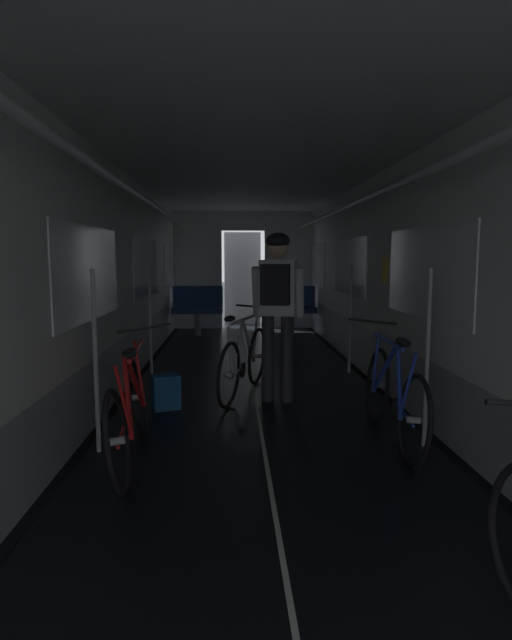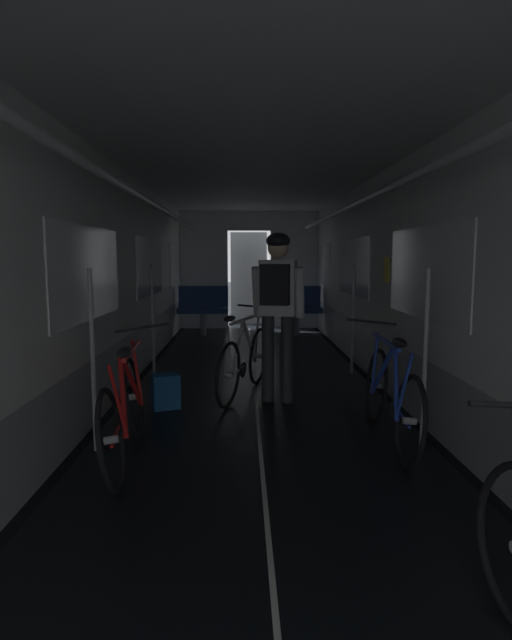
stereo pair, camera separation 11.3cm
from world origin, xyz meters
The scene contains 8 objects.
train_car_shell centered at (0.00, 3.60, 1.70)m, with size 3.14×12.34×2.57m.
bench_seat_far_left centered at (-0.90, 8.07, 0.57)m, with size 0.98×0.51×0.95m.
bench_seat_far_right centered at (0.90, 8.07, 0.57)m, with size 0.98×0.51×0.95m.
bicycle_blue centered at (1.05, 2.23, 0.38)m, with size 0.44×1.69×0.95m.
bicycle_red centered at (-1.00, 1.92, 0.38)m, with size 0.44×1.70×0.96m.
person_cyclist_aisle centered at (0.22, 3.40, 1.07)m, with size 0.56×0.45×1.73m.
bicycle_silver_in_aisle centered at (-0.12, 3.67, 0.38)m, with size 0.65×1.62×0.94m.
backpack_on_floor centered at (-0.90, 3.21, 0.17)m, with size 0.26×0.20×0.34m, color #1E5693.
Camera 2 is at (-0.13, -1.72, 1.48)m, focal length 28.60 mm.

